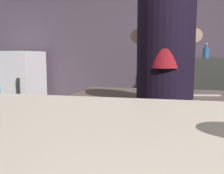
% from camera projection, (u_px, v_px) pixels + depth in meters
% --- Properties ---
extents(wall_back, '(5.20, 0.10, 2.70)m').
position_uv_depth(wall_back, '(168.00, 43.00, 3.41)').
color(wall_back, '#524351').
rests_on(wall_back, ground).
extents(prep_counter, '(2.10, 0.60, 0.88)m').
position_uv_depth(prep_counter, '(210.00, 151.00, 1.96)').
color(prep_counter, '#4A3C35').
rests_on(prep_counter, ground).
extents(back_shelf, '(0.80, 0.36, 1.15)m').
position_uv_depth(back_shelf, '(186.00, 104.00, 3.17)').
color(back_shelf, '#3A3C37').
rests_on(back_shelf, ground).
extents(mini_fridge, '(0.64, 0.58, 1.24)m').
position_uv_depth(mini_fridge, '(17.00, 96.00, 3.50)').
color(mini_fridge, white).
rests_on(mini_fridge, ground).
extents(bartender, '(0.43, 0.52, 1.72)m').
position_uv_depth(bartender, '(164.00, 85.00, 1.53)').
color(bartender, '#313641').
rests_on(bartender, ground).
extents(mixing_bowl, '(0.18, 0.18, 0.05)m').
position_uv_depth(mixing_bowl, '(154.00, 90.00, 1.98)').
color(mixing_bowl, '#C24D28').
rests_on(mixing_bowl, prep_counter).
extents(chefs_knife, '(0.24, 0.08, 0.01)m').
position_uv_depth(chefs_knife, '(204.00, 95.00, 1.87)').
color(chefs_knife, silver).
rests_on(chefs_knife, prep_counter).
extents(bottle_vinegar, '(0.08, 0.08, 0.22)m').
position_uv_depth(bottle_vinegar, '(160.00, 51.00, 3.16)').
color(bottle_vinegar, '#2C5193').
rests_on(bottle_vinegar, back_shelf).
extents(bottle_hot_sauce, '(0.07, 0.07, 0.18)m').
position_uv_depth(bottle_hot_sauce, '(206.00, 52.00, 3.09)').
color(bottle_hot_sauce, '#2B62A1').
rests_on(bottle_hot_sauce, back_shelf).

